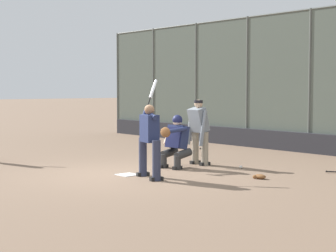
# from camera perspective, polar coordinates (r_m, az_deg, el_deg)

# --- Properties ---
(ground_plane) EXTENTS (160.00, 160.00, 0.00)m
(ground_plane) POSITION_cam_1_polar(r_m,az_deg,el_deg) (12.44, -4.14, -4.98)
(ground_plane) COLOR #7A604C
(home_plate_marker) EXTENTS (0.43, 0.43, 0.01)m
(home_plate_marker) POSITION_cam_1_polar(r_m,az_deg,el_deg) (12.44, -4.14, -4.96)
(home_plate_marker) COLOR white
(home_plate_marker) RESTS_ON ground_plane
(backstop_fence) EXTENTS (19.68, 0.08, 4.24)m
(backstop_fence) POSITION_cam_1_polar(r_m,az_deg,el_deg) (17.08, 14.21, 4.75)
(backstop_fence) COLOR #515651
(backstop_fence) RESTS_ON ground_plane
(padding_wall) EXTENTS (19.21, 0.18, 0.59)m
(padding_wall) POSITION_cam_1_polar(r_m,az_deg,el_deg) (17.07, 13.91, -1.68)
(padding_wall) COLOR #28282D
(padding_wall) RESTS_ON ground_plane
(batter_at_plate) EXTENTS (0.88, 0.79, 2.10)m
(batter_at_plate) POSITION_cam_1_polar(r_m,az_deg,el_deg) (11.87, -1.89, -1.26)
(batter_at_plate) COLOR #2D334C
(batter_at_plate) RESTS_ON ground_plane
(catcher_behind_plate) EXTENTS (0.71, 0.82, 1.27)m
(catcher_behind_plate) POSITION_cam_1_polar(r_m,az_deg,el_deg) (13.43, 0.75, -1.48)
(catcher_behind_plate) COLOR #333333
(catcher_behind_plate) RESTS_ON ground_plane
(umpire_home) EXTENTS (0.66, 0.43, 1.63)m
(umpire_home) POSITION_cam_1_polar(r_m,az_deg,el_deg) (13.98, 3.14, -0.41)
(umpire_home) COLOR gray
(umpire_home) RESTS_ON ground_plane
(spare_bat_third_base_side) EXTENTS (0.55, 0.75, 0.07)m
(spare_bat_third_base_side) POSITION_cam_1_polar(r_m,az_deg,el_deg) (17.99, 3.63, -2.13)
(spare_bat_third_base_side) COLOR black
(spare_bat_third_base_side) RESTS_ON ground_plane
(fielding_glove_on_dirt) EXTENTS (0.28, 0.21, 0.10)m
(fielding_glove_on_dirt) POSITION_cam_1_polar(r_m,az_deg,el_deg) (12.03, 9.28, -5.09)
(fielding_glove_on_dirt) COLOR brown
(fielding_glove_on_dirt) RESTS_ON ground_plane
(baseball_loose) EXTENTS (0.07, 0.07, 0.07)m
(baseball_loose) POSITION_cam_1_polar(r_m,az_deg,el_deg) (13.50, 7.41, -4.15)
(baseball_loose) COLOR white
(baseball_loose) RESTS_ON ground_plane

